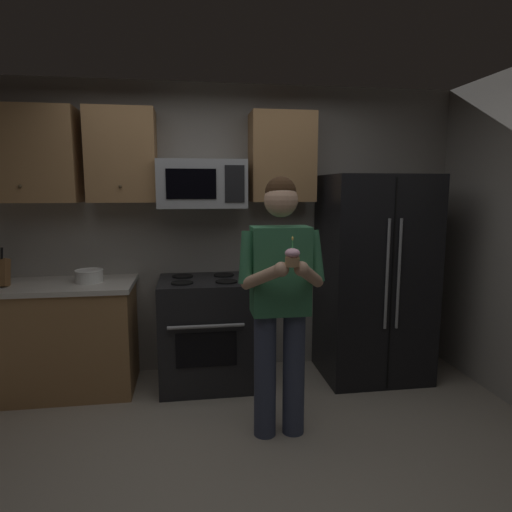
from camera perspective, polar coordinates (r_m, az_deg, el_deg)
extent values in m
plane|color=#9E9384|center=(2.91, -2.02, -26.69)|extent=(6.00, 6.00, 0.00)
cube|color=gray|center=(4.14, -4.89, 3.30)|extent=(4.40, 0.10, 2.60)
cube|color=black|center=(3.92, -6.58, -9.61)|extent=(0.76, 0.66, 0.92)
cube|color=black|center=(3.61, -6.37, -11.87)|extent=(0.48, 0.01, 0.28)
cylinder|color=#99999E|center=(3.53, -6.41, -8.96)|extent=(0.60, 0.03, 0.03)
cylinder|color=black|center=(3.66, -9.45, -3.41)|extent=(0.18, 0.18, 0.01)
cylinder|color=black|center=(3.67, -3.81, -3.28)|extent=(0.18, 0.18, 0.01)
cylinder|color=black|center=(3.93, -9.39, -2.57)|extent=(0.18, 0.18, 0.01)
cylinder|color=black|center=(3.94, -4.15, -2.44)|extent=(0.18, 0.18, 0.01)
cube|color=#9EA0A5|center=(3.84, -6.97, 9.13)|extent=(0.74, 0.40, 0.40)
cube|color=black|center=(3.64, -8.31, 9.14)|extent=(0.40, 0.01, 0.24)
cube|color=black|center=(3.65, -2.74, 9.22)|extent=(0.16, 0.01, 0.30)
cube|color=black|center=(4.09, 14.84, -2.68)|extent=(0.90, 0.72, 1.80)
cylinder|color=gray|center=(3.72, 16.47, -2.30)|extent=(0.02, 0.02, 0.90)
cylinder|color=gray|center=(3.76, 17.85, -2.24)|extent=(0.02, 0.02, 0.90)
cube|color=black|center=(3.77, 17.03, -3.73)|extent=(0.01, 0.01, 1.74)
cube|color=#9E7247|center=(4.11, -27.40, 11.42)|extent=(0.80, 0.34, 0.76)
sphere|color=brown|center=(3.93, -27.99, 7.89)|extent=(0.03, 0.03, 0.03)
cube|color=#9E7247|center=(3.94, -16.77, 12.18)|extent=(0.55, 0.34, 0.76)
sphere|color=brown|center=(3.75, -17.00, 8.53)|extent=(0.03, 0.03, 0.03)
cube|color=#9E7247|center=(3.98, 3.31, 12.48)|extent=(0.55, 0.34, 0.76)
sphere|color=brown|center=(3.80, 3.84, 8.88)|extent=(0.03, 0.03, 0.03)
cube|color=#9E7247|center=(4.12, -25.26, -9.78)|extent=(1.40, 0.62, 0.88)
cube|color=beige|center=(4.00, -25.68, -3.51)|extent=(1.44, 0.66, 0.04)
cylinder|color=black|center=(3.98, -29.80, 0.30)|extent=(0.02, 0.04, 0.09)
cylinder|color=white|center=(3.90, -20.61, -2.45)|extent=(0.22, 0.22, 0.10)
torus|color=white|center=(3.89, -20.65, -1.75)|extent=(0.23, 0.23, 0.01)
cylinder|color=#383F59|center=(3.12, 1.16, -15.03)|extent=(0.15, 0.15, 0.86)
cylinder|color=#383F59|center=(3.16, 4.86, -14.76)|extent=(0.15, 0.15, 0.86)
cube|color=#33724C|center=(2.93, 3.13, -1.87)|extent=(0.38, 0.22, 0.58)
sphere|color=tan|center=(2.88, 3.21, 7.18)|extent=(0.22, 0.22, 0.22)
sphere|color=#382314|center=(2.89, 3.18, 8.17)|extent=(0.20, 0.20, 0.20)
cylinder|color=#33724C|center=(2.84, -1.17, -0.22)|extent=(0.15, 0.18, 0.35)
cylinder|color=tan|center=(2.72, 0.84, -2.71)|extent=(0.26, 0.33, 0.21)
sphere|color=tan|center=(2.59, 3.27, -1.72)|extent=(0.09, 0.09, 0.09)
cylinder|color=#33724C|center=(2.94, 7.57, -0.01)|extent=(0.15, 0.18, 0.35)
cylinder|color=tan|center=(2.78, 6.96, -2.51)|extent=(0.26, 0.33, 0.21)
sphere|color=tan|center=(2.62, 5.84, -1.65)|extent=(0.09, 0.09, 0.09)
cylinder|color=#A87F56|center=(2.58, 4.68, -0.72)|extent=(0.08, 0.08, 0.06)
ellipsoid|color=#F2B2CC|center=(2.57, 4.69, 0.36)|extent=(0.09, 0.09, 0.06)
cylinder|color=#4CBF66|center=(2.57, 4.70, 1.41)|extent=(0.01, 0.01, 0.06)
ellipsoid|color=#FFD159|center=(2.56, 4.71, 2.24)|extent=(0.01, 0.01, 0.02)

